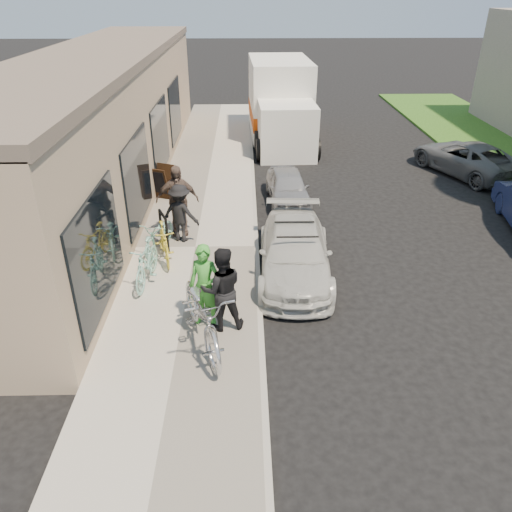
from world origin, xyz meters
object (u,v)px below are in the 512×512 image
object	(u,v)px
moving_truck	(281,106)
bystander_a	(181,213)
sandwich_board	(162,182)
woman_rider	(205,286)
cruiser_bike_b	(159,235)
far_car_gray	(466,158)
sedan_white	(295,252)
cruiser_bike_a	(146,263)
man_standing	(222,289)
tandem_bike	(202,314)
bystander_b	(177,201)
cruiser_bike_c	(164,243)
bike_rack	(164,227)
sedan_silver	(288,187)

from	to	relation	value
moving_truck	bystander_a	world-z (taller)	moving_truck
sandwich_board	woman_rider	size ratio (longest dim) A/B	0.59
sandwich_board	cruiser_bike_b	size ratio (longest dim) A/B	0.62
far_car_gray	cruiser_bike_b	world-z (taller)	far_car_gray
sedan_white	cruiser_bike_a	bearing A→B (deg)	-167.82
moving_truck	cruiser_bike_b	distance (m)	11.33
man_standing	moving_truck	bearing A→B (deg)	-107.97
tandem_bike	cruiser_bike_b	size ratio (longest dim) A/B	1.52
sedan_white	cruiser_bike_b	xyz separation A→B (m)	(-3.26, 1.01, -0.01)
sedan_white	woman_rider	xyz separation A→B (m)	(-1.91, -2.07, 0.41)
man_standing	bystander_b	distance (m)	4.34
bystander_a	bystander_b	xyz separation A→B (m)	(-0.11, 0.40, 0.18)
far_car_gray	sedan_white	bearing A→B (deg)	23.41
tandem_bike	bystander_b	bearing A→B (deg)	83.38
sandwich_board	bystander_b	world-z (taller)	bystander_b
man_standing	woman_rider	bearing A→B (deg)	-31.33
sedan_white	moving_truck	xyz separation A→B (m)	(0.42, 11.69, 0.85)
sedan_white	cruiser_bike_a	world-z (taller)	sedan_white
tandem_bike	cruiser_bike_c	size ratio (longest dim) A/B	1.62
cruiser_bike_b	cruiser_bike_c	distance (m)	0.56
bike_rack	bystander_a	distance (m)	0.61
sedan_silver	cruiser_bike_c	xyz separation A→B (m)	(-3.25, -3.89, 0.10)
sedan_silver	sandwich_board	bearing A→B (deg)	175.22
man_standing	bystander_a	size ratio (longest dim) A/B	1.12
bike_rack	moving_truck	distance (m)	11.19
bike_rack	bystander_b	xyz separation A→B (m)	(0.27, 0.83, 0.36)
bystander_b	bystander_a	bearing A→B (deg)	-80.63
sandwich_board	man_standing	xyz separation A→B (m)	(2.11, -6.70, 0.34)
moving_truck	tandem_bike	world-z (taller)	moving_truck
sandwich_board	cruiser_bike_a	world-z (taller)	sandwich_board
bike_rack	woman_rider	size ratio (longest dim) A/B	0.57
bike_rack	sandwich_board	size ratio (longest dim) A/B	0.96
bike_rack	cruiser_bike_a	size ratio (longest dim) A/B	0.59
cruiser_bike_a	bystander_b	xyz separation A→B (m)	(0.43, 2.46, 0.45)
sedan_white	far_car_gray	bearing A→B (deg)	49.18
far_car_gray	bystander_b	size ratio (longest dim) A/B	2.22
sandwich_board	bystander_b	size ratio (longest dim) A/B	0.53
bike_rack	cruiser_bike_a	world-z (taller)	cruiser_bike_a
woman_rider	bystander_a	xyz separation A→B (m)	(-0.86, 3.62, -0.08)
moving_truck	bystander_a	xyz separation A→B (m)	(-3.19, -10.15, -0.52)
moving_truck	woman_rider	size ratio (longest dim) A/B	3.94
tandem_bike	man_standing	world-z (taller)	man_standing
tandem_bike	bystander_b	xyz separation A→B (m)	(-0.96, 4.65, 0.30)
sandwich_board	cruiser_bike_b	bearing A→B (deg)	-58.51
moving_truck	cruiser_bike_c	distance (m)	11.77
bike_rack	cruiser_bike_a	xyz separation A→B (m)	(-0.16, -1.63, -0.09)
woman_rider	man_standing	distance (m)	0.35
sandwich_board	bystander_b	xyz separation A→B (m)	(0.81, -2.56, 0.43)
sedan_silver	cruiser_bike_c	world-z (taller)	cruiser_bike_c
tandem_bike	bystander_a	bearing A→B (deg)	82.98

